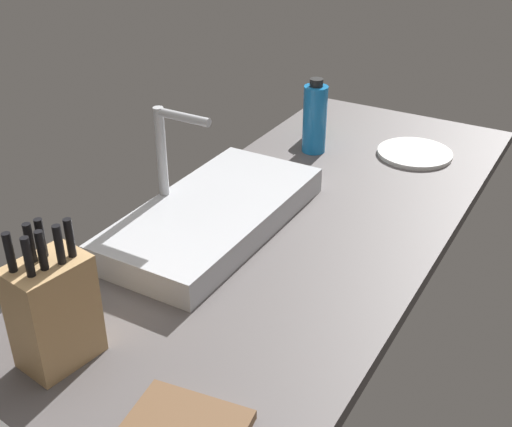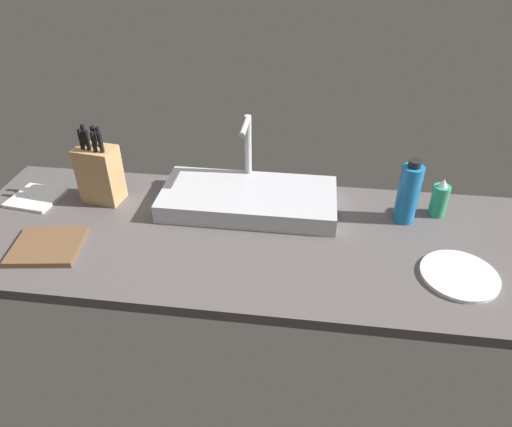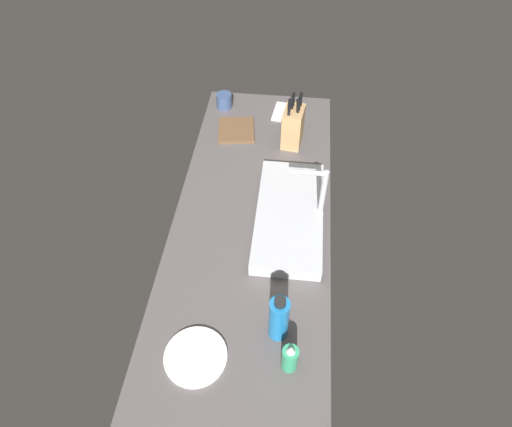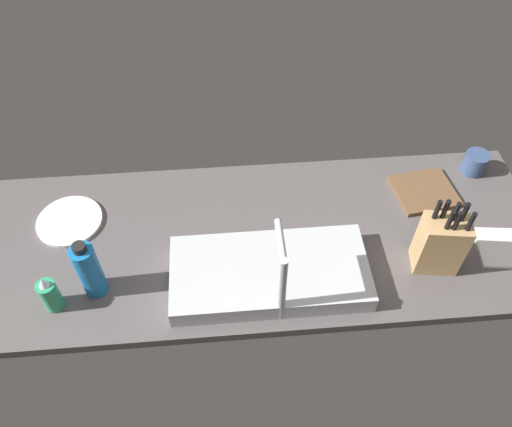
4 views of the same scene
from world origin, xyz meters
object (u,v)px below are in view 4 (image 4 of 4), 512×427
at_px(knife_block, 441,243).
at_px(soap_bottle, 50,295).
at_px(cutting_board, 424,191).
at_px(dinner_plate, 70,221).
at_px(dish_towel, 503,248).
at_px(sink_basin, 269,273).
at_px(faucet, 281,280).
at_px(coffee_mug, 475,163).
at_px(water_bottle, 89,270).

xyz_separation_m(knife_block, soap_bottle, (1.16, 0.05, -0.05)).
bearing_deg(cutting_board, dinner_plate, 1.35).
bearing_deg(dish_towel, soap_bottle, 3.56).
xyz_separation_m(sink_basin, soap_bottle, (0.64, 0.04, 0.03)).
height_order(faucet, coffee_mug, faucet).
bearing_deg(sink_basin, dinner_plate, -23.47).
bearing_deg(dinner_plate, coffee_mug, -175.06).
xyz_separation_m(dinner_plate, dish_towel, (-1.41, 0.23, 0.00)).
bearing_deg(coffee_mug, cutting_board, 24.56).
height_order(soap_bottle, coffee_mug, soap_bottle).
height_order(faucet, dish_towel, faucet).
distance_m(cutting_board, dish_towel, 0.32).
bearing_deg(sink_basin, dish_towel, -176.27).
relative_size(faucet, dinner_plate, 1.30).
xyz_separation_m(faucet, cutting_board, (-0.56, -0.42, -0.16)).
height_order(cutting_board, dish_towel, cutting_board).
bearing_deg(dinner_plate, water_bottle, 114.15).
xyz_separation_m(cutting_board, coffee_mug, (-0.21, -0.09, 0.03)).
relative_size(faucet, water_bottle, 1.28).
bearing_deg(dinner_plate, faucet, 149.36).
height_order(knife_block, dinner_plate, knife_block).
xyz_separation_m(soap_bottle, water_bottle, (-0.12, -0.05, 0.04)).
distance_m(sink_basin, cutting_board, 0.66).
bearing_deg(dish_towel, knife_block, 7.78).
relative_size(knife_block, soap_bottle, 1.96).
distance_m(faucet, dinner_plate, 0.79).
xyz_separation_m(sink_basin, knife_block, (-0.52, -0.02, 0.07)).
distance_m(knife_block, coffee_mug, 0.48).
bearing_deg(knife_block, faucet, 22.63).
bearing_deg(sink_basin, water_bottle, -0.97).
distance_m(cutting_board, soap_bottle, 1.27).
bearing_deg(knife_block, sink_basin, 10.01).
bearing_deg(dinner_plate, sink_basin, 156.53).
relative_size(dinner_plate, coffee_mug, 2.59).
distance_m(water_bottle, dish_towel, 1.29).
bearing_deg(faucet, cutting_board, -143.15).
relative_size(water_bottle, coffee_mug, 2.63).
xyz_separation_m(water_bottle, dinner_plate, (0.12, -0.27, -0.10)).
height_order(faucet, soap_bottle, faucet).
relative_size(water_bottle, dish_towel, 1.36).
relative_size(sink_basin, cutting_board, 2.95).
xyz_separation_m(faucet, dinner_plate, (0.66, -0.39, -0.16)).
bearing_deg(dish_towel, dinner_plate, -9.32).
relative_size(cutting_board, soap_bottle, 1.46).
height_order(faucet, knife_block, faucet).
distance_m(faucet, soap_bottle, 0.67).
xyz_separation_m(faucet, coffee_mug, (-0.77, -0.52, -0.13)).
xyz_separation_m(cutting_board, dish_towel, (-0.18, 0.26, -0.00)).
bearing_deg(knife_block, cutting_board, -93.84).
xyz_separation_m(knife_block, dish_towel, (-0.24, -0.03, -0.10)).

